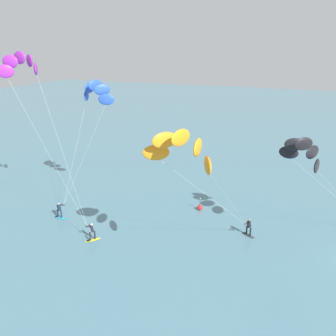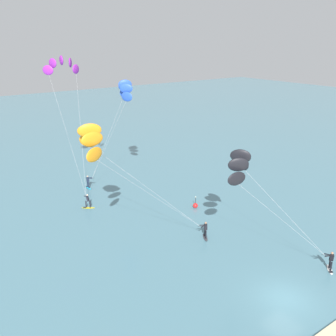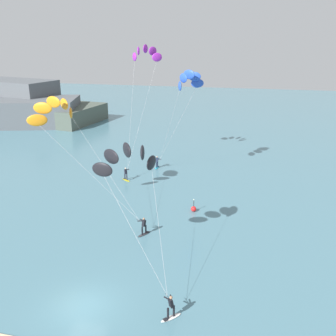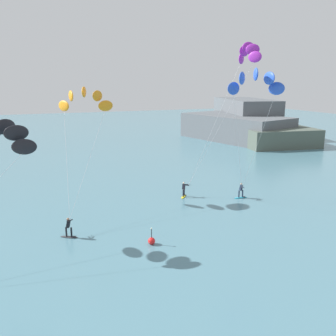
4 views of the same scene
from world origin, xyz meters
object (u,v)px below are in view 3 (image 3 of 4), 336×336
at_px(kitesurfer_mid_water, 57,114).
at_px(marker_buoy, 194,209).
at_px(kitesurfer_downwind, 187,84).
at_px(kitesurfer_far_out, 145,59).
at_px(kitesurfer_nearshore, 129,164).

relative_size(kitesurfer_mid_water, marker_buoy, 8.52).
bearing_deg(kitesurfer_downwind, kitesurfer_far_out, 155.20).
relative_size(kitesurfer_mid_water, kitesurfer_downwind, 0.88).
height_order(kitesurfer_nearshore, kitesurfer_downwind, kitesurfer_downwind).
bearing_deg(kitesurfer_far_out, marker_buoy, -56.29).
bearing_deg(kitesurfer_mid_water, kitesurfer_nearshore, -37.06).
bearing_deg(kitesurfer_mid_water, kitesurfer_far_out, 76.08).
xyz_separation_m(kitesurfer_downwind, marker_buoy, (2.75, -10.50, -11.41)).
height_order(kitesurfer_nearshore, marker_buoy, kitesurfer_nearshore).
relative_size(kitesurfer_far_out, kitesurfer_downwind, 1.21).
relative_size(kitesurfer_nearshore, marker_buoy, 7.01).
bearing_deg(kitesurfer_far_out, kitesurfer_mid_water, -103.92).
distance_m(kitesurfer_mid_water, kitesurfer_far_out, 17.11).
height_order(kitesurfer_nearshore, kitesurfer_far_out, kitesurfer_far_out).
height_order(kitesurfer_mid_water, marker_buoy, kitesurfer_mid_water).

